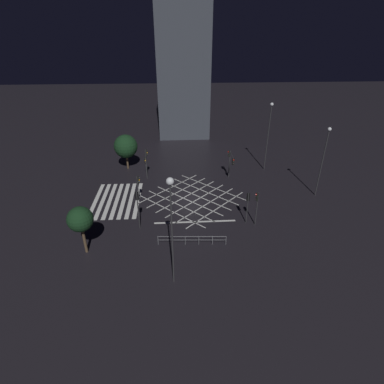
% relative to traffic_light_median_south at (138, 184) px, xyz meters
% --- Properties ---
extents(ground_plane, '(200.00, 200.00, 0.00)m').
position_rel_traffic_light_median_south_xyz_m(ground_plane, '(-0.50, 6.77, -2.53)').
color(ground_plane, black).
extents(road_markings, '(14.07, 19.78, 0.01)m').
position_rel_traffic_light_median_south_xyz_m(road_markings, '(-0.21, 0.91, -2.53)').
color(road_markings, silver).
rests_on(road_markings, ground_plane).
extents(office_building, '(30.49, 10.06, 28.55)m').
position_rel_traffic_light_median_south_xyz_m(office_building, '(-39.62, 6.76, 11.75)').
color(office_building, '#3D424C').
rests_on(office_building, ground_plane).
extents(traffic_light_median_south, '(0.36, 0.39, 3.53)m').
position_rel_traffic_light_median_south_xyz_m(traffic_light_median_south, '(0.00, 0.00, 0.00)').
color(traffic_light_median_south, '#2D2D30').
rests_on(traffic_light_median_south, ground_plane).
extents(traffic_light_se_main, '(0.39, 0.36, 4.56)m').
position_rel_traffic_light_median_south_xyz_m(traffic_light_se_main, '(5.98, 0.56, 0.71)').
color(traffic_light_se_main, '#2D2D30').
rests_on(traffic_light_se_main, ground_plane).
extents(traffic_light_ne_main, '(0.39, 0.36, 3.79)m').
position_rel_traffic_light_median_south_xyz_m(traffic_light_ne_main, '(5.58, 12.58, 0.18)').
color(traffic_light_ne_main, '#2D2D30').
rests_on(traffic_light_ne_main, ground_plane).
extents(traffic_light_sw_cross, '(0.36, 0.39, 4.55)m').
position_rel_traffic_light_median_south_xyz_m(traffic_light_sw_cross, '(-6.84, 0.57, 0.71)').
color(traffic_light_sw_cross, '#2D2D30').
rests_on(traffic_light_sw_cross, ground_plane).
extents(traffic_light_ne_cross, '(0.36, 0.39, 4.09)m').
position_rel_traffic_light_median_south_xyz_m(traffic_light_ne_cross, '(6.15, 13.43, 0.40)').
color(traffic_light_ne_cross, '#2D2D30').
rests_on(traffic_light_ne_cross, ground_plane).
extents(traffic_light_nw_main, '(2.81, 0.36, 3.94)m').
position_rel_traffic_light_median_south_xyz_m(traffic_light_nw_main, '(-5.56, 12.80, 0.38)').
color(traffic_light_nw_main, '#2D2D30').
rests_on(traffic_light_nw_main, ground_plane).
extents(traffic_light_nw_cross, '(0.36, 0.39, 4.21)m').
position_rel_traffic_light_median_south_xyz_m(traffic_light_nw_cross, '(-6.56, 12.56, 0.48)').
color(traffic_light_nw_cross, '#2D2D30').
rests_on(traffic_light_nw_cross, ground_plane).
extents(traffic_light_sw_main, '(0.39, 0.36, 3.22)m').
position_rel_traffic_light_median_south_xyz_m(traffic_light_sw_main, '(-7.25, 0.36, -0.22)').
color(traffic_light_sw_main, '#2D2D30').
rests_on(traffic_light_sw_main, ground_plane).
extents(street_lamp_east, '(0.47, 0.47, 9.24)m').
position_rel_traffic_light_median_south_xyz_m(street_lamp_east, '(-0.24, 23.27, 3.61)').
color(street_lamp_east, '#2D2D30').
rests_on(street_lamp_east, ground_plane).
extents(street_lamp_west, '(0.49, 0.49, 10.37)m').
position_rel_traffic_light_median_south_xyz_m(street_lamp_west, '(-9.07, 18.76, 4.37)').
color(street_lamp_west, '#2D2D30').
rests_on(street_lamp_west, ground_plane).
extents(street_lamp_far, '(0.59, 0.59, 10.05)m').
position_rel_traffic_light_median_south_xyz_m(street_lamp_far, '(14.32, 4.27, 4.88)').
color(street_lamp_far, '#2D2D30').
rests_on(street_lamp_far, ground_plane).
extents(street_tree_near, '(2.45, 2.45, 5.07)m').
position_rel_traffic_light_median_south_xyz_m(street_tree_near, '(9.81, -4.34, 1.28)').
color(street_tree_near, brown).
rests_on(street_tree_near, ground_plane).
extents(street_tree_far, '(3.62, 3.62, 5.49)m').
position_rel_traffic_light_median_south_xyz_m(street_tree_far, '(-10.79, -2.87, 1.14)').
color(street_tree_far, brown).
rests_on(street_tree_far, ground_plane).
extents(pedestrian_railing, '(0.47, 6.98, 1.05)m').
position_rel_traffic_light_median_south_xyz_m(pedestrian_railing, '(9.31, 6.17, -1.86)').
color(pedestrian_railing, gray).
rests_on(pedestrian_railing, ground_plane).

